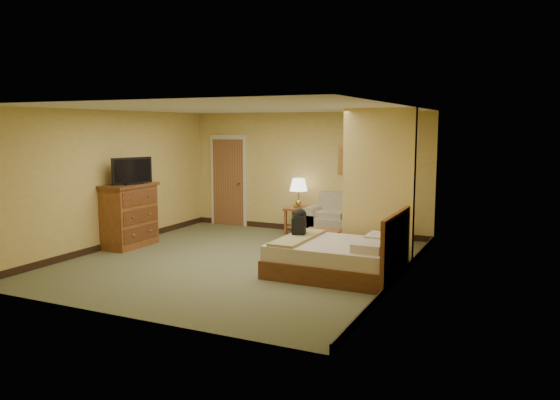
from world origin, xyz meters
The scene contains 17 objects.
floor centered at (0.00, 0.00, 0.00)m, with size 6.00×6.00×0.00m, color brown.
ceiling centered at (0.00, 0.00, 2.60)m, with size 6.00×6.00×0.00m, color white.
back_wall centered at (0.00, 3.00, 1.30)m, with size 5.50×0.02×2.60m, color tan.
left_wall centered at (-2.75, 0.00, 1.30)m, with size 0.02×6.00×2.60m, color tan.
right_wall centered at (2.75, 0.00, 1.30)m, with size 0.02×6.00×2.60m, color tan.
partition centered at (2.15, 0.93, 1.30)m, with size 1.20×0.15×2.60m, color tan.
door centered at (-1.95, 2.96, 1.03)m, with size 0.94×0.16×2.10m.
baseboard centered at (0.00, 2.99, 0.06)m, with size 5.50×0.02×0.12m, color black.
loveseat centered at (1.11, 2.58, 0.30)m, with size 1.82×0.84×0.92m.
side_table centered at (-0.04, 2.65, 0.38)m, with size 0.52×0.52×0.57m.
table_lamp centered at (-0.04, 2.65, 1.05)m, with size 0.38×0.38×0.63m.
coffee_table centered at (1.04, 1.24, 0.29)m, with size 0.71×0.71×0.41m.
wall_picture centered at (1.11, 2.97, 1.60)m, with size 0.78×0.04×0.60m.
dresser centered at (-2.48, 0.12, 0.61)m, with size 0.60×1.14×1.21m.
tv centered at (-2.38, 0.12, 1.45)m, with size 0.32×0.80×0.51m.
bed centered at (1.82, -0.10, 0.28)m, with size 1.94×1.61×1.04m.
backpack centered at (1.08, 0.10, 0.75)m, with size 0.25×0.31×0.46m.
Camera 1 is at (4.52, -7.96, 2.30)m, focal length 35.00 mm.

